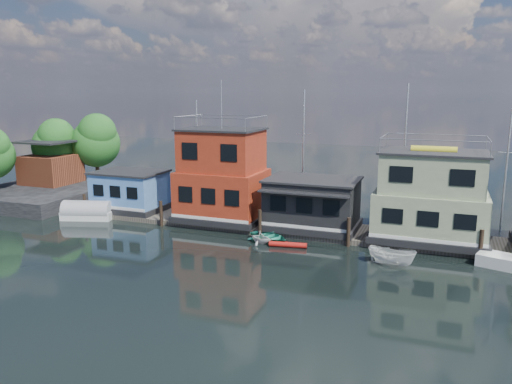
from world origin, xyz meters
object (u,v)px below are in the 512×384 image
at_px(tarp_runabout, 87,212).
at_px(red_kayak, 288,245).
at_px(houseboat_dark, 312,203).
at_px(dinghy_teal, 269,237).
at_px(houseboat_red, 222,177).
at_px(houseboat_green, 430,198).
at_px(houseboat_blue, 130,191).
at_px(motorboat, 392,256).
at_px(dinghy_white, 261,237).

bearing_deg(tarp_runabout, red_kayak, -21.17).
distance_m(houseboat_dark, dinghy_teal, 4.83).
relative_size(houseboat_red, houseboat_green, 1.41).
bearing_deg(houseboat_green, dinghy_teal, -162.14).
xyz_separation_m(dinghy_teal, tarp_runabout, (-17.57, 0.52, 0.32)).
height_order(houseboat_dark, houseboat_green, houseboat_green).
height_order(houseboat_blue, red_kayak, houseboat_blue).
distance_m(houseboat_dark, motorboat, 9.29).
bearing_deg(red_kayak, houseboat_blue, 155.77).
xyz_separation_m(houseboat_green, motorboat, (-2.03, -5.89, -2.93)).
xyz_separation_m(houseboat_green, red_kayak, (-9.62, -4.61, -3.34)).
bearing_deg(red_kayak, houseboat_dark, 73.39).
bearing_deg(houseboat_red, houseboat_blue, -180.00).
height_order(dinghy_teal, tarp_runabout, tarp_runabout).
relative_size(houseboat_green, tarp_runabout, 1.75).
height_order(houseboat_green, motorboat, houseboat_green).
height_order(houseboat_blue, dinghy_teal, houseboat_blue).
bearing_deg(houseboat_blue, houseboat_dark, -0.06).
xyz_separation_m(houseboat_red, red_kayak, (7.38, -4.61, -3.90)).
bearing_deg(tarp_runabout, houseboat_red, -2.11).
bearing_deg(dinghy_white, houseboat_red, 65.98).
relative_size(houseboat_dark, tarp_runabout, 1.54).
xyz_separation_m(houseboat_blue, red_kayak, (16.88, -4.61, -2.00)).
relative_size(houseboat_blue, houseboat_red, 0.54).
height_order(houseboat_red, houseboat_dark, houseboat_red).
xyz_separation_m(houseboat_blue, houseboat_dark, (17.50, -0.02, 0.21)).
relative_size(dinghy_teal, motorboat, 1.07).
bearing_deg(houseboat_green, houseboat_blue, -180.00).
xyz_separation_m(houseboat_green, dinghy_teal, (-11.40, -3.67, -3.19)).
bearing_deg(houseboat_red, houseboat_green, 0.00).
distance_m(houseboat_green, motorboat, 6.88).
xyz_separation_m(motorboat, red_kayak, (-7.59, 1.28, -0.42)).
distance_m(houseboat_red, houseboat_green, 17.01).
xyz_separation_m(houseboat_blue, dinghy_white, (14.68, -4.43, -1.71)).
distance_m(houseboat_dark, tarp_runabout, 20.29).
bearing_deg(houseboat_blue, houseboat_red, 0.00).
bearing_deg(red_kayak, dinghy_teal, 143.29).
relative_size(houseboat_dark, red_kayak, 2.65).
height_order(houseboat_dark, motorboat, houseboat_dark).
xyz_separation_m(houseboat_blue, tarp_runabout, (-2.47, -3.15, -1.52)).
bearing_deg(houseboat_dark, red_kayak, -97.65).
bearing_deg(houseboat_dark, houseboat_red, 179.86).
xyz_separation_m(houseboat_green, tarp_runabout, (-28.97, -3.15, -2.87)).
height_order(houseboat_red, houseboat_green, houseboat_red).
bearing_deg(houseboat_blue, tarp_runabout, -128.09).
height_order(dinghy_teal, dinghy_white, dinghy_white).
bearing_deg(houseboat_blue, motorboat, -13.53).
relative_size(motorboat, red_kayak, 1.15).
distance_m(dinghy_teal, motorboat, 9.63).
xyz_separation_m(motorboat, dinghy_white, (-9.79, 1.46, -0.13)).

